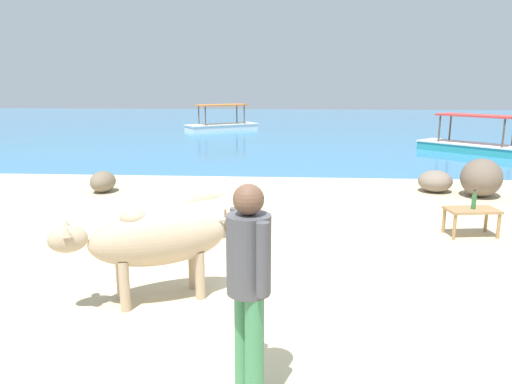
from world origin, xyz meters
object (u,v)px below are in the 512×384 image
object	(u,v)px
deck_chair_far	(212,210)
boat_white	(222,125)
boat_teal	(474,145)
cow	(154,240)
low_bench_table	(472,213)
person_standing	(249,276)
bottle	(474,201)

from	to	relation	value
deck_chair_far	boat_white	size ratio (longest dim) A/B	0.25
deck_chair_far	boat_teal	size ratio (longest dim) A/B	0.27
boat_teal	cow	bearing A→B (deg)	-77.98
low_bench_table	boat_white	bearing A→B (deg)	102.58
low_bench_table	person_standing	world-z (taller)	person_standing
bottle	boat_teal	size ratio (longest dim) A/B	0.09
cow	low_bench_table	xyz separation A→B (m)	(4.21, 2.55, -0.32)
cow	boat_white	size ratio (longest dim) A/B	0.49
bottle	boat_teal	xyz separation A→B (m)	(3.46, 9.56, -0.30)
person_standing	boat_teal	distance (m)	15.17
cow	bottle	xyz separation A→B (m)	(4.22, 2.55, -0.13)
boat_white	person_standing	bearing A→B (deg)	-116.60
low_bench_table	person_standing	bearing A→B (deg)	-134.17
boat_white	cow	bearing A→B (deg)	-119.21
person_standing	low_bench_table	bearing A→B (deg)	-157.79
boat_white	bottle	bearing A→B (deg)	-104.98
low_bench_table	boat_white	size ratio (longest dim) A/B	0.22
boat_white	low_bench_table	bearing A→B (deg)	-105.01
person_standing	bottle	bearing A→B (deg)	-157.95
deck_chair_far	person_standing	distance (m)	4.08
cow	deck_chair_far	size ratio (longest dim) A/B	1.93
bottle	boat_white	size ratio (longest dim) A/B	0.08
low_bench_table	boat_teal	bearing A→B (deg)	62.60
low_bench_table	boat_teal	xyz separation A→B (m)	(3.47, 9.55, -0.11)
cow	low_bench_table	distance (m)	4.93
deck_chair_far	boat_teal	world-z (taller)	boat_teal
deck_chair_far	boat_teal	bearing A→B (deg)	106.36
low_bench_table	deck_chair_far	xyz separation A→B (m)	(-3.97, -0.18, 0.03)
cow	boat_teal	xyz separation A→B (m)	(7.68, 12.10, -0.43)
boat_teal	deck_chair_far	bearing A→B (deg)	-83.02
bottle	boat_white	world-z (taller)	boat_white
low_bench_table	boat_teal	distance (m)	10.16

